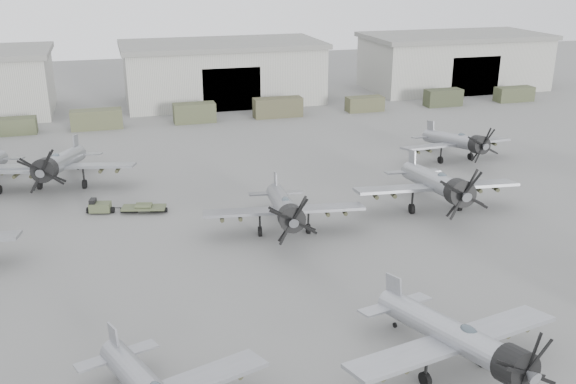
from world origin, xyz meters
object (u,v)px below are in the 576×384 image
object	(u,v)px
aircraft_far_1	(458,141)
aircraft_far_0	(59,164)
aircraft_near_1	(459,339)
aircraft_mid_2	(438,184)
aircraft_mid_1	(284,208)
tug_trailer	(117,207)

from	to	relation	value
aircraft_far_1	aircraft_far_0	bearing A→B (deg)	173.22
aircraft_near_1	aircraft_far_0	bearing A→B (deg)	109.06
aircraft_far_1	aircraft_mid_2	bearing A→B (deg)	-129.18
aircraft_near_1	aircraft_mid_1	distance (m)	19.91
aircraft_mid_2	aircraft_far_1	world-z (taller)	aircraft_mid_2
tug_trailer	aircraft_far_1	bearing A→B (deg)	21.92
aircraft_far_0	tug_trailer	bearing A→B (deg)	-44.79
aircraft_near_1	aircraft_mid_1	bearing A→B (deg)	89.23
aircraft_far_0	tug_trailer	xyz separation A→B (m)	(4.73, -7.43, -2.00)
aircraft_far_0	aircraft_near_1	bearing A→B (deg)	-46.86
aircraft_mid_2	aircraft_far_1	bearing A→B (deg)	60.22
aircraft_mid_1	tug_trailer	bearing A→B (deg)	153.90
aircraft_mid_2	tug_trailer	world-z (taller)	aircraft_mid_2
aircraft_far_0	aircraft_far_1	bearing A→B (deg)	9.15
aircraft_near_1	aircraft_mid_1	world-z (taller)	aircraft_mid_1
aircraft_mid_1	aircraft_far_0	size ratio (longest dim) A/B	0.92
aircraft_far_1	tug_trailer	xyz separation A→B (m)	(-34.78, -4.97, -1.73)
aircraft_mid_1	tug_trailer	distance (m)	14.98
aircraft_mid_2	tug_trailer	distance (m)	26.98
aircraft_far_0	tug_trailer	size ratio (longest dim) A/B	2.14
aircraft_far_0	tug_trailer	distance (m)	9.04
aircraft_mid_2	aircraft_far_1	xyz separation A→B (m)	(8.88, 12.23, -0.33)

